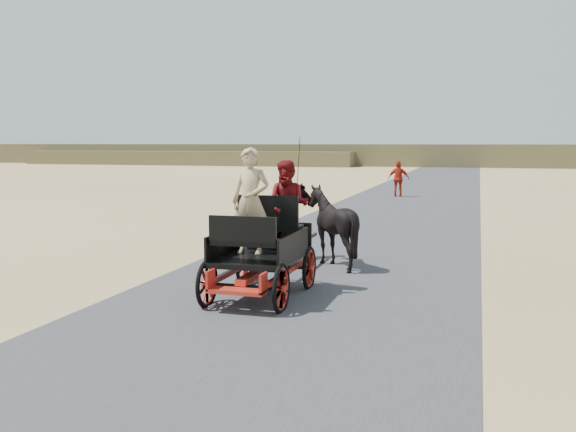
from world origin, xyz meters
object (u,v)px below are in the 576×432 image
(carriage, at_px, (261,276))
(pedestrian, at_px, (399,179))
(horse_right, at_px, (332,226))
(horse_left, at_px, (282,224))

(carriage, distance_m, pedestrian, 20.90)
(horse_right, bearing_deg, pedestrian, -87.60)
(carriage, relative_size, pedestrian, 1.39)
(carriage, xyz_separation_m, pedestrian, (-0.20, 20.90, 0.50))
(horse_left, xyz_separation_m, horse_right, (1.10, 0.00, 0.00))
(carriage, height_order, horse_left, horse_left)
(horse_right, relative_size, pedestrian, 0.98)
(horse_left, distance_m, pedestrian, 17.90)
(pedestrian, bearing_deg, horse_left, 82.86)
(carriage, distance_m, horse_left, 3.09)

